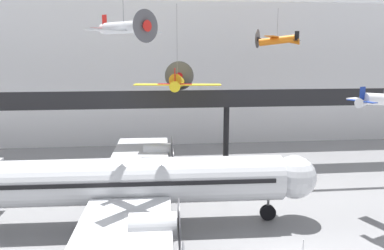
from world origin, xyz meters
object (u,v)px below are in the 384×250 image
at_px(suspended_plane_orange_highwing, 277,40).
at_px(suspended_plane_yellow_lowwing, 177,82).
at_px(stanchion_barrier, 303,249).
at_px(airliner_silver_main, 119,182).
at_px(suspended_plane_silver_racer, 124,28).
at_px(suspended_plane_white_twin, 383,100).

bearing_deg(suspended_plane_orange_highwing, suspended_plane_yellow_lowwing, 47.67).
bearing_deg(suspended_plane_yellow_lowwing, stanchion_barrier, -149.85).
distance_m(airliner_silver_main, suspended_plane_orange_highwing, 26.40).
bearing_deg(suspended_plane_yellow_lowwing, suspended_plane_silver_racer, 167.49).
bearing_deg(suspended_plane_white_twin, suspended_plane_silver_racer, 157.76).
bearing_deg(stanchion_barrier, suspended_plane_white_twin, 30.08).
bearing_deg(suspended_plane_silver_racer, suspended_plane_orange_highwing, 91.70).
distance_m(suspended_plane_silver_racer, stanchion_barrier, 20.00).
relative_size(airliner_silver_main, suspended_plane_white_twin, 3.84).
distance_m(suspended_plane_silver_racer, suspended_plane_yellow_lowwing, 14.33).
xyz_separation_m(airliner_silver_main, suspended_plane_white_twin, (20.69, -1.31, 6.44)).
bearing_deg(suspended_plane_white_twin, stanchion_barrier, -170.25).
bearing_deg(airliner_silver_main, suspended_plane_orange_highwing, 43.57).
distance_m(airliner_silver_main, stanchion_barrier, 14.52).
bearing_deg(stanchion_barrier, suspended_plane_silver_racer, 156.74).
xyz_separation_m(suspended_plane_silver_racer, suspended_plane_white_twin, (19.86, -0.66, -5.35)).
distance_m(airliner_silver_main, suspended_plane_white_twin, 21.71).
distance_m(suspended_plane_orange_highwing, suspended_plane_white_twin, 18.16).
xyz_separation_m(airliner_silver_main, suspended_plane_yellow_lowwing, (5.47, 12.02, 6.98)).
relative_size(suspended_plane_orange_highwing, suspended_plane_yellow_lowwing, 0.63).
distance_m(suspended_plane_silver_racer, suspended_plane_orange_highwing, 23.58).
relative_size(suspended_plane_yellow_lowwing, stanchion_barrier, 8.91).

